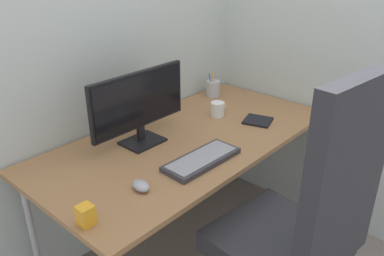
{
  "coord_description": "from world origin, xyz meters",
  "views": [
    {
      "loc": [
        -1.39,
        -1.28,
        1.68
      ],
      "look_at": [
        -0.06,
        -0.08,
        0.85
      ],
      "focal_mm": 36.99,
      "sensor_mm": 36.0,
      "label": 1
    }
  ],
  "objects_px": {
    "mouse": "(141,186)",
    "coffee_mug": "(218,109)",
    "office_chair": "(304,221)",
    "keyboard": "(202,159)",
    "notebook": "(258,121)",
    "monitor": "(139,104)",
    "pen_holder": "(213,88)",
    "desk_clamp_accessory": "(86,215)"
  },
  "relations": [
    {
      "from": "mouse",
      "to": "coffee_mug",
      "type": "bearing_deg",
      "value": 27.35
    },
    {
      "from": "office_chair",
      "to": "coffee_mug",
      "type": "distance_m",
      "value": 0.95
    },
    {
      "from": "office_chair",
      "to": "keyboard",
      "type": "relative_size",
      "value": 3.26
    },
    {
      "from": "notebook",
      "to": "coffee_mug",
      "type": "xyz_separation_m",
      "value": [
        -0.09,
        0.23,
        0.04
      ]
    },
    {
      "from": "monitor",
      "to": "coffee_mug",
      "type": "xyz_separation_m",
      "value": [
        0.53,
        -0.08,
        -0.17
      ]
    },
    {
      "from": "pen_holder",
      "to": "desk_clamp_accessory",
      "type": "relative_size",
      "value": 2.15
    },
    {
      "from": "monitor",
      "to": "mouse",
      "type": "relative_size",
      "value": 6.28
    },
    {
      "from": "keyboard",
      "to": "coffee_mug",
      "type": "height_order",
      "value": "coffee_mug"
    },
    {
      "from": "coffee_mug",
      "to": "pen_holder",
      "type": "bearing_deg",
      "value": 43.71
    },
    {
      "from": "notebook",
      "to": "desk_clamp_accessory",
      "type": "height_order",
      "value": "desk_clamp_accessory"
    },
    {
      "from": "office_chair",
      "to": "notebook",
      "type": "bearing_deg",
      "value": 47.15
    },
    {
      "from": "monitor",
      "to": "keyboard",
      "type": "distance_m",
      "value": 0.42
    },
    {
      "from": "mouse",
      "to": "pen_holder",
      "type": "distance_m",
      "value": 1.18
    },
    {
      "from": "office_chair",
      "to": "pen_holder",
      "type": "distance_m",
      "value": 1.27
    },
    {
      "from": "coffee_mug",
      "to": "desk_clamp_accessory",
      "type": "distance_m",
      "value": 1.14
    },
    {
      "from": "monitor",
      "to": "coffee_mug",
      "type": "height_order",
      "value": "monitor"
    },
    {
      "from": "keyboard",
      "to": "notebook",
      "type": "height_order",
      "value": "keyboard"
    },
    {
      "from": "pen_holder",
      "to": "coffee_mug",
      "type": "height_order",
      "value": "pen_holder"
    },
    {
      "from": "keyboard",
      "to": "notebook",
      "type": "bearing_deg",
      "value": 6.16
    },
    {
      "from": "keyboard",
      "to": "mouse",
      "type": "height_order",
      "value": "mouse"
    },
    {
      "from": "keyboard",
      "to": "coffee_mug",
      "type": "distance_m",
      "value": 0.56
    },
    {
      "from": "office_chair",
      "to": "pen_holder",
      "type": "bearing_deg",
      "value": 56.17
    },
    {
      "from": "keyboard",
      "to": "coffee_mug",
      "type": "xyz_separation_m",
      "value": [
        0.48,
        0.29,
        0.03
      ]
    },
    {
      "from": "mouse",
      "to": "notebook",
      "type": "relative_size",
      "value": 0.61
    },
    {
      "from": "keyboard",
      "to": "pen_holder",
      "type": "distance_m",
      "value": 0.9
    },
    {
      "from": "coffee_mug",
      "to": "desk_clamp_accessory",
      "type": "height_order",
      "value": "coffee_mug"
    },
    {
      "from": "keyboard",
      "to": "office_chair",
      "type": "bearing_deg",
      "value": -87.36
    },
    {
      "from": "coffee_mug",
      "to": "desk_clamp_accessory",
      "type": "bearing_deg",
      "value": -166.24
    },
    {
      "from": "office_chair",
      "to": "coffee_mug",
      "type": "xyz_separation_m",
      "value": [
        0.46,
        0.82,
        0.13
      ]
    },
    {
      "from": "office_chair",
      "to": "mouse",
      "type": "height_order",
      "value": "office_chair"
    },
    {
      "from": "notebook",
      "to": "coffee_mug",
      "type": "distance_m",
      "value": 0.25
    },
    {
      "from": "notebook",
      "to": "coffee_mug",
      "type": "relative_size",
      "value": 1.3
    },
    {
      "from": "monitor",
      "to": "notebook",
      "type": "bearing_deg",
      "value": -26.35
    },
    {
      "from": "keyboard",
      "to": "pen_holder",
      "type": "xyz_separation_m",
      "value": [
        0.73,
        0.53,
        0.04
      ]
    },
    {
      "from": "monitor",
      "to": "desk_clamp_accessory",
      "type": "distance_m",
      "value": 0.7
    },
    {
      "from": "monitor",
      "to": "keyboard",
      "type": "relative_size",
      "value": 1.44
    },
    {
      "from": "office_chair",
      "to": "keyboard",
      "type": "xyz_separation_m",
      "value": [
        -0.02,
        0.53,
        0.1
      ]
    },
    {
      "from": "mouse",
      "to": "pen_holder",
      "type": "bearing_deg",
      "value": 34.84
    },
    {
      "from": "office_chair",
      "to": "notebook",
      "type": "distance_m",
      "value": 0.81
    },
    {
      "from": "notebook",
      "to": "pen_holder",
      "type": "bearing_deg",
      "value": 53.69
    },
    {
      "from": "keyboard",
      "to": "pen_holder",
      "type": "height_order",
      "value": "pen_holder"
    },
    {
      "from": "keyboard",
      "to": "mouse",
      "type": "bearing_deg",
      "value": 173.72
    }
  ]
}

